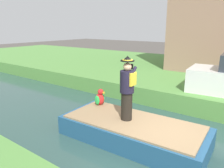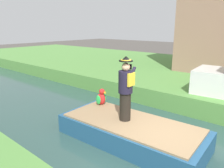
% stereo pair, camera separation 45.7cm
% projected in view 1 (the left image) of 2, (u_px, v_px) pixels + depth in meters
% --- Properties ---
extents(ground_plane, '(80.00, 80.00, 0.00)m').
position_uv_depth(ground_plane, '(167.00, 155.00, 5.81)').
color(ground_plane, '#4C4742').
extents(canal_water, '(5.55, 48.00, 0.10)m').
position_uv_depth(canal_water, '(167.00, 154.00, 5.79)').
color(canal_water, '#2D4C47').
rests_on(canal_water, ground).
extents(boat, '(1.98, 4.27, 0.61)m').
position_uv_depth(boat, '(132.00, 131.00, 6.32)').
color(boat, '#23517A').
rests_on(boat, canal_water).
extents(person_pirate, '(0.61, 0.42, 1.85)m').
position_uv_depth(person_pirate, '(127.00, 89.00, 6.11)').
color(person_pirate, black).
rests_on(person_pirate, boat).
extents(parrot_plush, '(0.36, 0.35, 0.57)m').
position_uv_depth(parrot_plush, '(100.00, 98.00, 7.46)').
color(parrot_plush, red).
rests_on(parrot_plush, boat).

